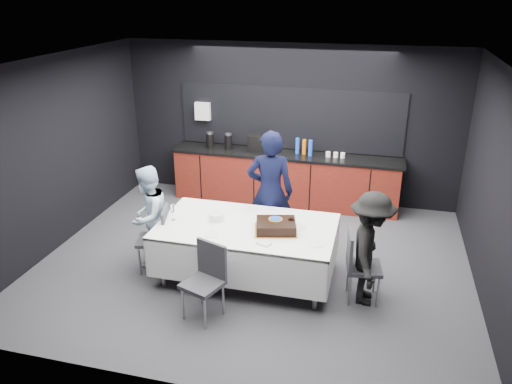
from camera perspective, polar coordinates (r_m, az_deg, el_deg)
ground at (r=7.26m, az=-0.20°, el=-7.97°), size 6.00×6.00×0.00m
room_shell at (r=6.51m, az=-0.22°, el=6.25°), size 6.04×5.04×2.82m
kitchenette at (r=8.99m, az=3.25°, el=2.05°), size 4.10×0.64×2.05m
party_table at (r=6.61m, az=-1.08°, el=-4.89°), size 2.32×1.32×0.78m
cake_assembly at (r=6.38m, az=2.30°, el=-3.90°), size 0.63×0.55×0.17m
plate_stack at (r=6.69m, az=-4.56°, el=-2.82°), size 0.20×0.20×0.10m
loose_plate_near at (r=6.33m, az=-5.14°, el=-4.86°), size 0.18×0.18×0.01m
loose_plate_right_a at (r=6.52m, az=4.76°, el=-3.96°), size 0.21×0.21×0.01m
loose_plate_right_b at (r=6.13m, az=6.95°, el=-5.90°), size 0.20×0.20×0.01m
loose_plate_far at (r=6.97m, az=-0.62°, el=-2.06°), size 0.21×0.21×0.01m
fork_pile at (r=6.08m, az=0.90°, el=-5.88°), size 0.20×0.16×0.03m
champagne_flute at (r=6.71m, az=-9.52°, el=-1.95°), size 0.06×0.06×0.22m
chair_left at (r=6.97m, az=-11.10°, el=-4.78°), size 0.51×0.51×0.92m
chair_right at (r=6.34m, az=11.58°, el=-7.76°), size 0.48×0.48×0.92m
chair_near at (r=5.97m, az=-5.68°, el=-9.44°), size 0.54×0.54×0.92m
person_center at (r=7.21m, az=1.63°, el=-0.01°), size 0.73×0.54×1.84m
person_left at (r=7.08m, az=-12.18°, el=-2.74°), size 0.59×0.74×1.44m
person_right at (r=6.24m, az=12.90°, el=-6.37°), size 0.55×0.95×1.46m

